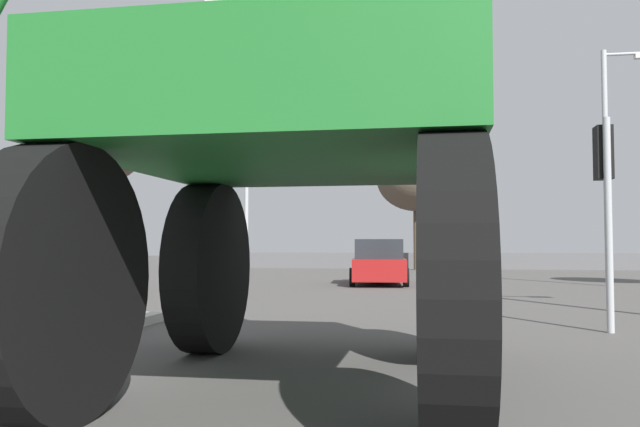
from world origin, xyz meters
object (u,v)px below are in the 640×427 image
at_px(oversize_sprayer, 295,153).
at_px(bare_tree_far_center, 416,178).
at_px(streetlight_far_right, 609,155).
at_px(traffic_signal_near_left, 58,185).
at_px(traffic_signal_near_right, 605,176).
at_px(sedan_ahead, 379,263).
at_px(streetlight_far_left, 251,183).
at_px(bare_tree_left, 97,143).

xyz_separation_m(oversize_sprayer, bare_tree_far_center, (0.65, 29.44, 2.75)).
height_order(oversize_sprayer, streetlight_far_right, streetlight_far_right).
distance_m(traffic_signal_near_left, traffic_signal_near_right, 9.21).
relative_size(sedan_ahead, streetlight_far_left, 0.58).
height_order(sedan_ahead, traffic_signal_near_right, traffic_signal_near_right).
bearing_deg(bare_tree_far_center, streetlight_far_left, -135.78).
distance_m(traffic_signal_near_left, bare_tree_far_center, 25.73).
distance_m(traffic_signal_near_right, streetlight_far_left, 20.82).
bearing_deg(bare_tree_far_center, streetlight_far_right, -63.55).
xyz_separation_m(streetlight_far_left, streetlight_far_right, (13.79, -5.99, 0.17)).
height_order(traffic_signal_near_left, streetlight_far_right, streetlight_far_right).
bearing_deg(streetlight_far_left, traffic_signal_near_left, -85.52).
bearing_deg(traffic_signal_near_right, streetlight_far_right, 74.97).
bearing_deg(streetlight_far_right, bare_tree_left, -159.90).
bearing_deg(bare_tree_far_center, oversize_sprayer, -91.26).
distance_m(sedan_ahead, streetlight_far_right, 8.35).
bearing_deg(streetlight_far_left, streetlight_far_right, -23.48).
xyz_separation_m(traffic_signal_near_left, traffic_signal_near_right, (9.21, 0.00, -0.00)).
relative_size(sedan_ahead, traffic_signal_near_left, 1.29).
bearing_deg(streetlight_far_right, oversize_sprayer, -113.61).
distance_m(streetlight_far_left, bare_tree_far_center, 10.20).
height_order(sedan_ahead, streetlight_far_left, streetlight_far_left).
height_order(streetlight_far_right, bare_tree_far_center, streetlight_far_right).
height_order(streetlight_far_left, streetlight_far_right, streetlight_far_right).
height_order(oversize_sprayer, streetlight_far_left, streetlight_far_left).
relative_size(traffic_signal_near_left, bare_tree_left, 0.61).
xyz_separation_m(streetlight_far_left, bare_tree_left, (-1.28, -11.50, 0.07)).
relative_size(traffic_signal_near_left, bare_tree_far_center, 0.48).
relative_size(bare_tree_left, bare_tree_far_center, 0.80).
relative_size(traffic_signal_near_right, bare_tree_left, 0.61).
bearing_deg(streetlight_far_right, sedan_ahead, -177.28).
height_order(traffic_signal_near_left, bare_tree_left, bare_tree_left).
bearing_deg(traffic_signal_near_left, oversize_sprayer, -40.80).
bearing_deg(traffic_signal_near_right, streetlight_far_left, 120.76).
bearing_deg(streetlight_far_left, traffic_signal_near_right, -59.24).
height_order(streetlight_far_left, bare_tree_far_center, streetlight_far_left).
distance_m(traffic_signal_near_right, bare_tree_far_center, 25.27).
bearing_deg(oversize_sprayer, streetlight_far_right, -23.11).
relative_size(streetlight_far_left, bare_tree_far_center, 1.08).
distance_m(oversize_sprayer, traffic_signal_near_left, 6.92).
height_order(traffic_signal_near_right, streetlight_far_left, streetlight_far_left).
height_order(traffic_signal_near_right, streetlight_far_right, streetlight_far_right).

